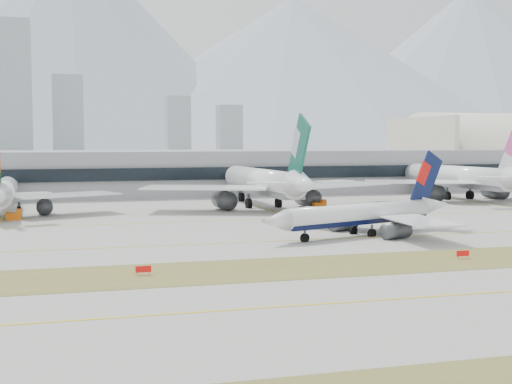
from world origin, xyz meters
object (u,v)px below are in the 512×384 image
object	(u,v)px
taxiing_airliner	(366,215)
widebody_cathay	(265,184)
hangar	(511,183)
widebody_china_air	(461,178)
widebody_eva	(4,194)
terminal	(162,172)

from	to	relation	value
taxiing_airliner	widebody_cathay	xyz separation A→B (m)	(-3.49, 58.51, 2.72)
widebody_cathay	hangar	size ratio (longest dim) A/B	0.79
widebody_china_air	hangar	bearing A→B (deg)	-48.67
widebody_eva	terminal	size ratio (longest dim) A/B	0.20
widebody_cathay	widebody_eva	bearing A→B (deg)	87.71
widebody_china_air	hangar	world-z (taller)	hangar
hangar	widebody_china_air	bearing A→B (deg)	-134.36
widebody_cathay	hangar	xyz separation A→B (m)	(134.57, 78.48, -6.65)
taxiing_airliner	widebody_eva	xyz separation A→B (m)	(-71.53, 58.04, 1.36)
widebody_china_air	taxiing_airliner	bearing A→B (deg)	132.60
taxiing_airliner	hangar	size ratio (longest dim) A/B	0.53
taxiing_airliner	widebody_cathay	size ratio (longest dim) A/B	0.68
terminal	hangar	distance (m)	156.05
taxiing_airliner	widebody_china_air	distance (m)	92.96
widebody_cathay	widebody_china_air	world-z (taller)	widebody_cathay
taxiing_airliner	hangar	world-z (taller)	hangar
widebody_cathay	widebody_china_air	bearing A→B (deg)	-84.73
taxiing_airliner	widebody_cathay	world-z (taller)	widebody_cathay
terminal	hangar	bearing A→B (deg)	7.43
widebody_cathay	hangar	bearing A→B (deg)	-62.43
widebody_eva	terminal	distance (m)	75.95
widebody_eva	hangar	size ratio (longest dim) A/B	0.63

